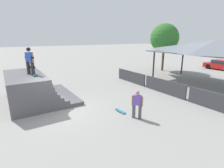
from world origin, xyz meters
TOP-DOWN VIEW (x-y plane):
  - ground_plane at (0.00, 0.00)m, footprint 160.00×160.00m
  - quarter_pipe_ramp at (-2.51, -1.05)m, footprint 5.02×4.09m
  - skater_on_deck at (-2.28, -0.98)m, footprint 0.68×0.56m
  - skateboard_on_deck at (-1.75, -0.84)m, footprint 0.81×0.34m
  - bystander_walking at (3.23, 3.21)m, footprint 0.55×0.45m
  - skateboard_on_ground at (2.11, 2.91)m, footprint 0.78×0.29m
  - barrier_fence at (1.02, 7.80)m, footprint 12.02×0.12m
  - pavilion_shelter at (1.74, 12.92)m, footprint 10.96×5.45m
  - tree_beside_pavilion at (-5.70, 15.09)m, footprint 3.51×3.51m
  - parked_car_red at (-1.86, 22.03)m, footprint 4.10×1.86m

SIDE VIEW (x-z plane):
  - ground_plane at x=0.00m, z-range 0.00..0.00m
  - skateboard_on_ground at x=2.11m, z-range 0.01..0.10m
  - barrier_fence at x=1.02m, z-range 0.00..1.05m
  - parked_car_red at x=-1.86m, z-range -0.03..1.24m
  - quarter_pipe_ramp at x=-2.51m, z-range -0.10..1.78m
  - bystander_walking at x=3.23m, z-range 0.09..1.62m
  - skateboard_on_deck at x=-1.75m, z-range 1.90..1.99m
  - skater_on_deck at x=-2.28m, z-range 2.01..3.72m
  - pavilion_shelter at x=1.74m, z-range 1.38..5.35m
  - tree_beside_pavilion at x=-5.70m, z-range 1.15..7.00m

